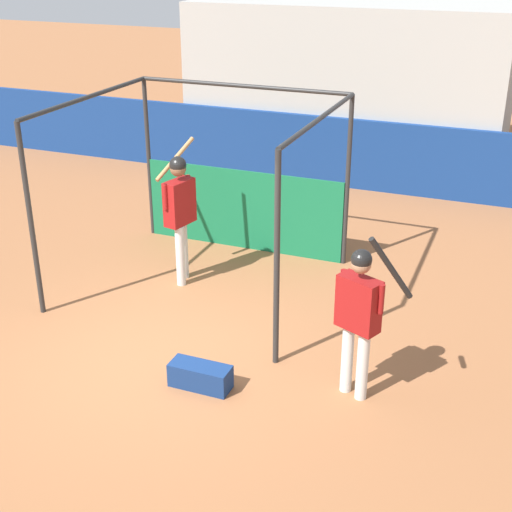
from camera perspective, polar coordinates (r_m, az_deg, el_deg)
name	(u,v)px	position (r m, az deg, el deg)	size (l,w,h in m)	color
ground_plane	(158,359)	(8.76, -7.84, -8.14)	(60.00, 60.00, 0.00)	#935B38
outfield_wall	(328,151)	(14.55, 5.76, 8.33)	(24.00, 0.12, 1.40)	navy
bleacher_section	(356,81)	(16.26, 8.04, 13.66)	(6.50, 4.00, 3.48)	#9E9E99
batting_cage	(229,191)	(10.81, -2.14, 5.25)	(3.44, 3.11, 2.65)	#282828
player_batter	(180,206)	(10.15, -6.12, 3.98)	(0.55, 0.95, 2.01)	silver
player_waiting	(359,310)	(7.60, 8.25, -4.30)	(0.82, 0.55, 2.04)	silver
equipment_bag	(200,376)	(8.15, -4.47, -9.54)	(0.70, 0.28, 0.28)	navy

